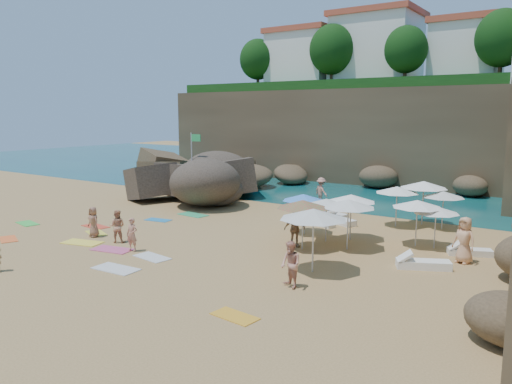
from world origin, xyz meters
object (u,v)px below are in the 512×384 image
Objects in this scene: person_stand_5 at (193,182)px; flag_pole at (193,155)px; person_stand_2 at (321,191)px; rock_outcrop at (196,198)px; person_stand_3 at (295,229)px; person_stand_4 at (464,240)px; parasol_2 at (444,194)px; parasol_1 at (424,185)px; lounger_0 at (313,210)px; person_stand_1 at (117,226)px; parasol_0 at (397,190)px.

flag_pole is at bearing 121.37° from person_stand_5.
person_stand_2 is at bearing 9.60° from flag_pole.
person_stand_2 is (8.53, 2.76, 0.89)m from rock_outcrop.
person_stand_5 is (-13.48, 8.43, 0.09)m from person_stand_3.
person_stand_5 is at bearing 39.42° from person_stand_2.
parasol_2 is at bearing 131.86° from person_stand_4.
parasol_1 is 1.31× the size of lounger_0.
parasol_1 is 1.19× the size of parasol_2.
person_stand_4 is at bearing 172.26° from person_stand_1.
parasol_0 is at bearing -161.59° from parasol_2.
parasol_0 is 5.82m from lounger_0.
person_stand_2 reaches higher than lounger_0.
flag_pole reaches higher than person_stand_5.
flag_pole is 2.00m from person_stand_5.
person_stand_4 is (3.41, -6.18, -1.24)m from parasol_1.
lounger_0 is at bearing 170.94° from parasol_0.
parasol_1 reaches higher than person_stand_3.
rock_outcrop reaches higher than lounger_0.
lounger_0 is at bearing 135.20° from person_stand_2.
flag_pole is 2.40× the size of person_stand_4.
person_stand_2 is at bearing 161.77° from person_stand_4.
parasol_2 reaches higher than person_stand_2.
parasol_2 reaches higher than rock_outcrop.
lounger_0 is at bearing 169.98° from person_stand_4.
parasol_2 is at bearing -28.18° from lounger_0.
parasol_1 is 17.01m from person_stand_5.
lounger_0 is 1.03× the size of person_stand_5.
flag_pole is 10.06m from person_stand_2.
person_stand_1 is 0.87× the size of person_stand_2.
flag_pole is at bearing 146.85° from lounger_0.
rock_outcrop is at bearing -95.73° from person_stand_1.
flag_pole is 16.14m from parasol_0.
parasol_1 is at bearing -169.25° from person_stand_2.
rock_outcrop is 1.73m from person_stand_5.
person_stand_5 is (0.06, -0.19, -1.99)m from flag_pole.
rock_outcrop is at bearing 46.58° from person_stand_2.
parasol_1 is 7.17m from person_stand_4.
person_stand_4 is (20.43, -6.90, -1.97)m from flag_pole.
person_stand_2 is 1.06× the size of person_stand_3.
person_stand_3 is (7.28, 3.96, 0.07)m from person_stand_1.
parasol_1 reaches higher than person_stand_2.
parasol_2 reaches higher than lounger_0.
flag_pole reaches higher than person_stand_3.
parasol_2 is 9.01m from person_stand_2.
parasol_1 is at bearing 11.62° from person_stand_5.
person_stand_1 is at bearing -50.02° from person_stand_5.
person_stand_3 is at bearing -145.61° from person_stand_4.
parasol_1 is 1.63× the size of person_stand_1.
person_stand_5 is (-6.20, 12.40, 0.16)m from person_stand_1.
person_stand_1 is (-4.27, -11.48, 0.63)m from lounger_0.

